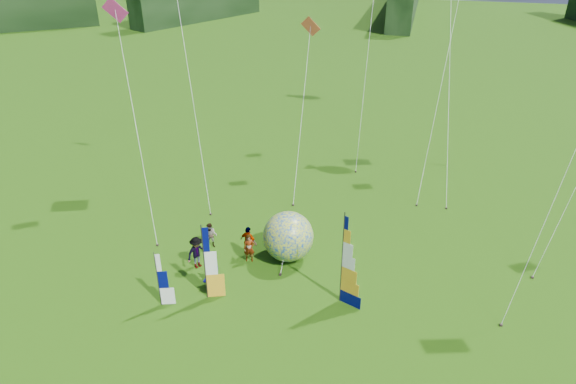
% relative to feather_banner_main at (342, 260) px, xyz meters
% --- Properties ---
extents(ground, '(220.00, 220.00, 0.00)m').
position_rel_feather_banner_main_xyz_m(ground, '(-1.65, -3.76, -2.40)').
color(ground, '#2D650D').
rests_on(ground, ground).
extents(treeline_ring, '(210.00, 210.00, 8.00)m').
position_rel_feather_banner_main_xyz_m(treeline_ring, '(-1.65, -3.76, 1.60)').
color(treeline_ring, '#27421E').
rests_on(treeline_ring, ground).
extents(feather_banner_main, '(1.24, 0.58, 4.80)m').
position_rel_feather_banner_main_xyz_m(feather_banner_main, '(0.00, 0.00, 0.00)').
color(feather_banner_main, '#030851').
rests_on(feather_banner_main, ground).
extents(side_banner_left, '(1.07, 0.49, 4.02)m').
position_rel_feather_banner_main_xyz_m(side_banner_left, '(-6.30, -1.39, -0.39)').
color(side_banner_left, gold).
rests_on(side_banner_left, ground).
extents(side_banner_far, '(0.87, 0.37, 2.93)m').
position_rel_feather_banner_main_xyz_m(side_banner_far, '(-8.24, -2.44, -0.93)').
color(side_banner_far, white).
rests_on(side_banner_far, ground).
extents(bol_inflatable, '(2.89, 2.89, 2.73)m').
position_rel_feather_banner_main_xyz_m(bol_inflatable, '(-3.31, 2.82, -1.03)').
color(bol_inflatable, navy).
rests_on(bol_inflatable, ground).
extents(spectator_a, '(0.67, 0.53, 1.62)m').
position_rel_feather_banner_main_xyz_m(spectator_a, '(-5.26, 2.02, -1.59)').
color(spectator_a, '#66594C').
rests_on(spectator_a, ground).
extents(spectator_b, '(0.76, 0.44, 1.50)m').
position_rel_feather_banner_main_xyz_m(spectator_b, '(-7.76, 2.74, -1.65)').
color(spectator_b, '#66594C').
rests_on(spectator_b, ground).
extents(spectator_c, '(0.99, 1.24, 1.83)m').
position_rel_feather_banner_main_xyz_m(spectator_c, '(-7.73, 0.80, -1.48)').
color(spectator_c, '#66594C').
rests_on(spectator_c, ground).
extents(spectator_d, '(1.15, 0.78, 1.82)m').
position_rel_feather_banner_main_xyz_m(spectator_d, '(-5.42, 2.44, -1.49)').
color(spectator_d, '#66594C').
rests_on(spectator_d, ground).
extents(camp_chair, '(0.63, 0.63, 1.09)m').
position_rel_feather_banner_main_xyz_m(camp_chair, '(-6.42, -0.60, -1.85)').
color(camp_chair, '#030059').
rests_on(camp_chair, ground).
extents(kite_whale, '(9.84, 15.77, 17.50)m').
position_rel_feather_banner_main_xyz_m(kite_whale, '(4.30, 16.45, 6.35)').
color(kite_whale, black).
rests_on(kite_whale, ground).
extents(kite_rainbow_delta, '(10.37, 11.78, 15.91)m').
position_rel_feather_banner_main_xyz_m(kite_rainbow_delta, '(-11.05, 8.90, 5.56)').
color(kite_rainbow_delta, red).
rests_on(kite_rainbow_delta, ground).
extents(small_kite_red, '(3.91, 9.71, 11.06)m').
position_rel_feather_banner_main_xyz_m(small_kite_red, '(-4.73, 11.98, 3.13)').
color(small_kite_red, '#EC5838').
rests_on(small_kite_red, ground).
extents(small_kite_orange, '(6.60, 11.33, 13.86)m').
position_rel_feather_banner_main_xyz_m(small_kite_orange, '(3.88, 14.48, 4.53)').
color(small_kite_orange, '#FF5007').
rests_on(small_kite_orange, ground).
extents(small_kite_pink, '(7.91, 9.39, 12.97)m').
position_rel_feather_banner_main_xyz_m(small_kite_pink, '(-12.84, 5.01, 4.09)').
color(small_kite_pink, '#CA2A78').
rests_on(small_kite_pink, ground).
extents(small_kite_green, '(3.32, 13.35, 20.75)m').
position_rel_feather_banner_main_xyz_m(small_kite_green, '(-1.42, 19.82, 7.98)').
color(small_kite_green, '#43BE6A').
rests_on(small_kite_green, ground).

